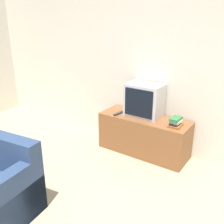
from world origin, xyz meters
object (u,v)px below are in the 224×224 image
Objects in this scene: tv_stand at (144,135)px; television at (144,100)px; book_stack at (176,122)px; remote_on_stand at (119,113)px.

tv_stand is 0.52m from television.
book_stack is 1.11× the size of remote_on_stand.
remote_on_stand is at bearing -154.17° from television.
book_stack is (0.47, -0.03, 0.33)m from tv_stand.
television is 0.43m from remote_on_stand.
book_stack is at bearing -10.30° from television.
television is 0.56m from book_stack.
remote_on_stand is (-0.33, -0.16, -0.22)m from television.
tv_stand is at bearing -51.64° from television.
remote_on_stand is at bearing -165.28° from tv_stand.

